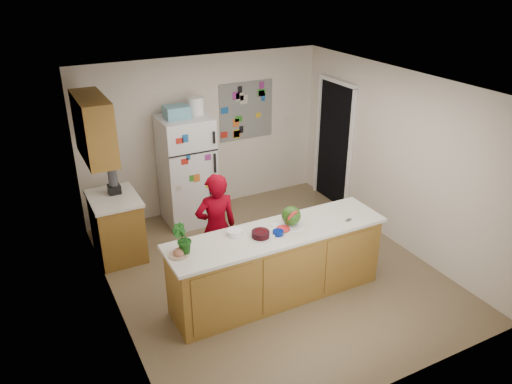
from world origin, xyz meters
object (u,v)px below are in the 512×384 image
refrigerator (187,171)px  watermelon (291,216)px  cherry_bowl (261,234)px  person (216,228)px

refrigerator → watermelon: 2.37m
watermelon → cherry_bowl: (-0.45, -0.08, -0.09)m
person → watermelon: size_ratio=6.35×
person → cherry_bowl: bearing=113.3°
refrigerator → watermelon: bearing=-78.8°
person → watermelon: (0.69, -0.66, 0.31)m
refrigerator → person: refrigerator is taller
cherry_bowl → refrigerator: bearing=90.3°
refrigerator → cherry_bowl: size_ratio=8.18×
person → watermelon: person is taller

